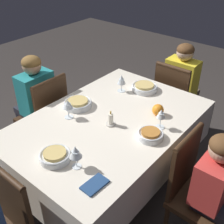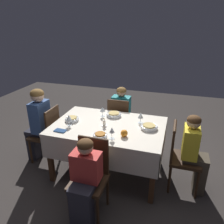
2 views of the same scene
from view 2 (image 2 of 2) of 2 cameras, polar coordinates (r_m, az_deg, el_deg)
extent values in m
plane|color=#332D2B|center=(3.33, -0.83, -14.96)|extent=(8.00, 8.00, 0.00)
cube|color=silver|center=(2.94, -0.91, -3.73)|extent=(1.48, 1.00, 0.04)
cube|color=silver|center=(3.44, 1.66, -2.71)|extent=(1.48, 0.01, 0.30)
cube|color=silver|center=(2.62, -4.30, -11.62)|extent=(1.48, 0.01, 0.30)
cube|color=silver|center=(2.90, 13.24, -8.51)|extent=(0.01, 1.00, 0.30)
cube|color=silver|center=(3.30, -13.22, -4.54)|extent=(0.01, 1.00, 0.30)
cube|color=#4C2D19|center=(3.38, 12.44, -7.68)|extent=(0.06, 0.06, 0.71)
cube|color=#4C2D19|center=(3.69, -8.79, -4.63)|extent=(0.06, 0.06, 0.71)
cube|color=#4C2D19|center=(2.67, 10.55, -16.71)|extent=(0.06, 0.06, 0.71)
cube|color=#4C2D19|center=(3.06, -15.78, -11.60)|extent=(0.06, 0.06, 0.71)
cube|color=#382314|center=(3.49, -17.25, -5.88)|extent=(0.38, 0.38, 0.04)
cube|color=#382314|center=(3.30, -15.20, -2.82)|extent=(0.03, 0.35, 0.43)
cylinder|color=#382314|center=(3.21, -15.59, 0.61)|extent=(0.04, 0.34, 0.04)
cylinder|color=#382314|center=(3.80, -17.58, -7.30)|extent=(0.03, 0.03, 0.40)
cylinder|color=#382314|center=(3.58, -20.48, -9.70)|extent=(0.03, 0.03, 0.40)
cylinder|color=#382314|center=(3.63, -13.28, -8.22)|extent=(0.03, 0.03, 0.40)
cylinder|color=#382314|center=(3.40, -16.01, -10.83)|extent=(0.03, 0.03, 0.40)
cube|color=#382314|center=(3.76, 2.21, -2.68)|extent=(0.38, 0.38, 0.04)
cube|color=#382314|center=(3.51, 1.53, -0.41)|extent=(0.35, 0.03, 0.43)
cylinder|color=#382314|center=(3.43, 1.57, 2.86)|extent=(0.34, 0.04, 0.04)
cylinder|color=#382314|center=(3.96, 5.06, -4.89)|extent=(0.03, 0.03, 0.40)
cylinder|color=#382314|center=(4.03, 0.53, -4.27)|extent=(0.03, 0.03, 0.40)
cylinder|color=#382314|center=(3.68, 3.96, -7.15)|extent=(0.03, 0.03, 0.40)
cylinder|color=#382314|center=(3.76, -0.90, -6.43)|extent=(0.03, 0.03, 0.40)
cube|color=#382314|center=(2.95, 18.60, -11.74)|extent=(0.38, 0.38, 0.04)
cube|color=#382314|center=(2.82, 15.66, -7.45)|extent=(0.03, 0.35, 0.43)
cylinder|color=#382314|center=(2.72, 16.13, -3.56)|extent=(0.04, 0.34, 0.04)
cylinder|color=#382314|center=(2.96, 21.33, -17.33)|extent=(0.03, 0.03, 0.40)
cylinder|color=#382314|center=(3.22, 21.06, -13.69)|extent=(0.03, 0.03, 0.40)
cylinder|color=#382314|center=(2.94, 14.77, -16.71)|extent=(0.03, 0.03, 0.40)
cylinder|color=#382314|center=(3.20, 15.13, -13.09)|extent=(0.03, 0.03, 0.40)
cube|color=#382314|center=(2.49, -6.19, -17.82)|extent=(0.38, 0.38, 0.04)
cube|color=#382314|center=(2.47, -4.82, -11.24)|extent=(0.35, 0.03, 0.43)
cylinder|color=#382314|center=(2.36, -4.99, -6.95)|extent=(0.34, 0.04, 0.04)
cylinder|color=#382314|center=(2.59, -11.09, -22.88)|extent=(0.03, 0.03, 0.40)
cylinder|color=#382314|center=(2.49, -3.75, -24.82)|extent=(0.03, 0.03, 0.40)
cylinder|color=#382314|center=(2.80, -7.86, -18.47)|extent=(0.03, 0.03, 0.40)
cylinder|color=#382314|center=(2.70, -1.17, -19.98)|extent=(0.03, 0.03, 0.40)
cube|color=#282833|center=(3.69, -19.47, -8.09)|extent=(0.14, 0.22, 0.44)
cube|color=#282833|center=(3.53, -18.88, -4.85)|extent=(0.31, 0.24, 0.06)
cube|color=#38568E|center=(3.37, -18.26, -1.14)|extent=(0.18, 0.30, 0.46)
sphere|color=beige|center=(3.26, -18.94, 4.03)|extent=(0.19, 0.19, 0.19)
ellipsoid|color=brown|center=(3.25, -19.02, 4.59)|extent=(0.19, 0.19, 0.13)
cube|color=#282833|center=(4.02, 2.91, -4.11)|extent=(0.23, 0.14, 0.44)
cube|color=#282833|center=(3.83, 2.67, -1.31)|extent=(0.24, 0.31, 0.06)
cube|color=teal|center=(3.67, 2.39, 1.27)|extent=(0.30, 0.18, 0.38)
sphere|color=tan|center=(3.59, 2.46, 5.20)|extent=(0.16, 0.16, 0.16)
ellipsoid|color=brown|center=(3.58, 2.47, 5.62)|extent=(0.16, 0.16, 0.11)
cube|color=#4C4233|center=(3.08, 21.92, -15.19)|extent=(0.14, 0.22, 0.44)
cube|color=#4C4233|center=(2.93, 20.97, -11.15)|extent=(0.31, 0.24, 0.06)
cube|color=yellow|center=(2.82, 19.85, -7.32)|extent=(0.18, 0.30, 0.37)
sphere|color=beige|center=(2.70, 20.58, -2.50)|extent=(0.16, 0.16, 0.16)
ellipsoid|color=brown|center=(2.69, 20.67, -1.96)|extent=(0.16, 0.16, 0.11)
cube|color=#282833|center=(2.50, -7.91, -24.11)|extent=(0.22, 0.14, 0.44)
cube|color=#282833|center=(2.38, -7.36, -18.57)|extent=(0.24, 0.31, 0.06)
cube|color=red|center=(2.32, -6.71, -13.86)|extent=(0.30, 0.18, 0.31)
sphere|color=#D6A884|center=(2.19, -6.99, -9.03)|extent=(0.16, 0.16, 0.16)
ellipsoid|color=brown|center=(2.18, -7.03, -8.41)|extent=(0.16, 0.16, 0.11)
cylinder|color=silver|center=(3.09, -10.42, -1.96)|extent=(0.19, 0.19, 0.04)
torus|color=silver|center=(3.09, -10.45, -1.59)|extent=(0.19, 0.19, 0.01)
cylinder|color=tan|center=(3.08, -10.46, -1.49)|extent=(0.14, 0.14, 0.02)
cylinder|color=white|center=(2.97, -11.03, -3.45)|extent=(0.06, 0.06, 0.00)
cylinder|color=white|center=(2.95, -11.09, -2.76)|extent=(0.01, 0.01, 0.07)
cone|color=white|center=(2.92, -11.20, -1.42)|extent=(0.08, 0.08, 0.08)
cylinder|color=white|center=(2.93, -11.18, -1.70)|extent=(0.05, 0.05, 0.03)
cylinder|color=silver|center=(3.19, 0.49, -0.78)|extent=(0.22, 0.22, 0.04)
torus|color=silver|center=(3.18, 0.49, -0.42)|extent=(0.21, 0.21, 0.01)
cylinder|color=tan|center=(3.18, 0.49, -0.32)|extent=(0.16, 0.16, 0.02)
cylinder|color=white|center=(3.19, -2.43, -1.13)|extent=(0.07, 0.07, 0.00)
cylinder|color=white|center=(3.17, -2.45, -0.45)|extent=(0.01, 0.01, 0.08)
cone|color=white|center=(3.15, -2.47, 0.76)|extent=(0.07, 0.07, 0.07)
cylinder|color=white|center=(3.15, -2.46, 0.54)|extent=(0.04, 0.04, 0.03)
cylinder|color=silver|center=(2.87, 9.65, -4.00)|extent=(0.22, 0.22, 0.04)
torus|color=silver|center=(2.86, 9.68, -3.61)|extent=(0.22, 0.22, 0.01)
cylinder|color=tan|center=(2.85, 9.69, -3.50)|extent=(0.16, 0.16, 0.02)
cylinder|color=white|center=(3.02, 7.38, -2.77)|extent=(0.07, 0.07, 0.00)
cylinder|color=white|center=(3.00, 7.41, -2.14)|extent=(0.01, 0.01, 0.07)
cone|color=white|center=(2.97, 7.48, -0.84)|extent=(0.07, 0.07, 0.08)
cylinder|color=white|center=(2.98, 7.47, -1.12)|extent=(0.04, 0.04, 0.04)
cylinder|color=silver|center=(2.63, -3.11, -6.32)|extent=(0.17, 0.17, 0.04)
torus|color=silver|center=(2.62, -3.12, -5.90)|extent=(0.17, 0.17, 0.01)
cylinder|color=#B2702D|center=(2.61, -3.12, -5.78)|extent=(0.12, 0.12, 0.02)
cylinder|color=white|center=(2.61, -0.03, -6.94)|extent=(0.07, 0.07, 0.00)
cylinder|color=white|center=(2.58, -0.03, -6.13)|extent=(0.01, 0.01, 0.08)
cone|color=white|center=(2.55, -0.03, -4.71)|extent=(0.06, 0.06, 0.06)
cylinder|color=white|center=(2.56, -0.03, -4.96)|extent=(0.04, 0.04, 0.03)
cylinder|color=beige|center=(2.90, -2.05, -3.64)|extent=(0.07, 0.07, 0.01)
cylinder|color=white|center=(2.88, -2.06, -2.83)|extent=(0.04, 0.04, 0.08)
ellipsoid|color=#F9C64C|center=(2.85, -2.08, -1.88)|extent=(0.01, 0.01, 0.03)
sphere|color=orange|center=(2.64, 3.19, -5.55)|extent=(0.09, 0.09, 0.09)
cube|color=navy|center=(2.85, -13.35, -4.76)|extent=(0.15, 0.10, 0.01)
camera|label=1|loc=(2.53, -40.60, 14.74)|focal=45.00mm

